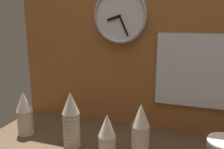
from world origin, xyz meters
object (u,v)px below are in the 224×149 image
Objects in this scene: menu_board at (193,71)px; cup_stack_far_left at (24,113)px; wall_clock at (120,16)px; cup_stack_center at (107,133)px; cup_stack_center_right at (141,129)px; cup_stack_center_left at (71,119)px.

cup_stack_far_left is at bearing -161.17° from menu_board.
cup_stack_far_left is 79.29cm from wall_clock.
cup_stack_far_left is 1.31× the size of cup_stack_center.
cup_stack_center_right is at bearing 1.56° from cup_stack_far_left.
wall_clock is (-19.75, 28.33, 54.95)cm from cup_stack_center_right.
cup_stack_center_left is at bearing -115.65° from wall_clock.
cup_stack_center_left is 20.19cm from cup_stack_center.
menu_board is (22.85, 29.22, 24.99)cm from cup_stack_center_right.
cup_stack_center_left is 36.35cm from cup_stack_center_right.
cup_stack_center_right is at bearing -55.12° from wall_clock.
wall_clock is (16.15, 33.64, 52.92)cm from cup_stack_center_left.
cup_stack_center_left is 1.16× the size of cup_stack_center_right.
wall_clock reaches higher than cup_stack_center_right.
wall_clock is at bearing 124.88° from cup_stack_center_right.
cup_stack_center_right is 68.31cm from cup_stack_far_left.
cup_stack_center_right is 44.73cm from menu_board.
cup_stack_center_left is at bearing -171.60° from cup_stack_center_right.
cup_stack_center_left is 71.91cm from menu_board.
cup_stack_center_right is 17.15cm from cup_stack_center.
menu_board reaches higher than cup_stack_center_right.
cup_stack_far_left is at bearing 173.92° from cup_stack_center_left.
cup_stack_center_left is 1.51× the size of cup_stack_center.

